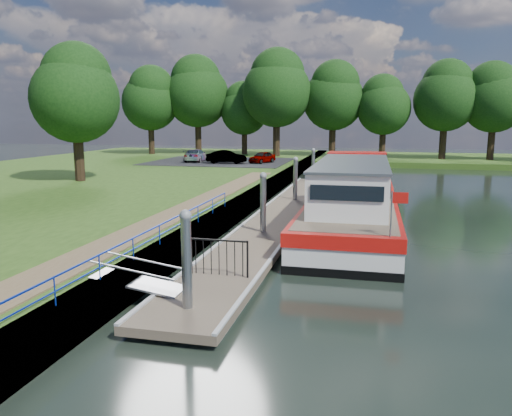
% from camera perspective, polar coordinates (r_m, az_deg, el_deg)
% --- Properties ---
extents(ground, '(160.00, 160.00, 0.00)m').
position_cam_1_polar(ground, '(13.69, -7.00, -12.03)').
color(ground, black).
rests_on(ground, ground).
extents(riverbank, '(32.00, 90.00, 0.78)m').
position_cam_1_polar(riverbank, '(35.35, -26.45, 1.32)').
color(riverbank, '#294914').
rests_on(riverbank, ground).
extents(bank_edge, '(1.10, 90.00, 0.78)m').
position_cam_1_polar(bank_edge, '(28.18, -1.42, 0.39)').
color(bank_edge, '#473D2D').
rests_on(bank_edge, ground).
extents(far_bank, '(60.00, 18.00, 0.60)m').
position_cam_1_polar(far_bank, '(64.51, 19.93, 5.20)').
color(far_bank, '#294914').
rests_on(far_bank, ground).
extents(footpath, '(1.60, 40.00, 0.05)m').
position_cam_1_polar(footpath, '(22.19, -10.64, -1.35)').
color(footpath, brown).
rests_on(footpath, riverbank).
extents(carpark, '(14.00, 12.00, 0.06)m').
position_cam_1_polar(carpark, '(52.40, -4.05, 5.34)').
color(carpark, black).
rests_on(carpark, riverbank).
extents(blue_fence, '(0.04, 18.04, 0.72)m').
position_cam_1_polar(blue_fence, '(16.97, -12.36, -3.17)').
color(blue_fence, '#0C2DBF').
rests_on(blue_fence, riverbank).
extents(pontoon, '(2.50, 30.00, 0.56)m').
position_cam_1_polar(pontoon, '(25.76, 2.96, -1.00)').
color(pontoon, brown).
rests_on(pontoon, ground).
extents(mooring_piles, '(0.30, 27.30, 3.55)m').
position_cam_1_polar(mooring_piles, '(25.57, 2.98, 1.41)').
color(mooring_piles, gray).
rests_on(mooring_piles, ground).
extents(gangway, '(2.58, 1.00, 0.92)m').
position_cam_1_polar(gangway, '(14.61, -13.27, -8.18)').
color(gangway, '#A5A8AD').
rests_on(gangway, ground).
extents(gate_panel, '(1.85, 0.05, 1.15)m').
position_cam_1_polar(gate_panel, '(15.30, -4.26, -5.05)').
color(gate_panel, black).
rests_on(gate_panel, ground).
extents(barge, '(4.36, 21.15, 4.78)m').
position_cam_1_polar(barge, '(26.60, 11.16, 1.15)').
color(barge, black).
rests_on(barge, ground).
extents(horizon_trees, '(54.38, 10.03, 12.87)m').
position_cam_1_polar(horizon_trees, '(60.93, 7.63, 12.66)').
color(horizon_trees, '#332316').
rests_on(horizon_trees, ground).
extents(bank_tree_a, '(6.12, 6.12, 9.72)m').
position_cam_1_polar(bank_tree_a, '(37.99, -19.90, 12.36)').
color(bank_tree_a, '#332316').
rests_on(bank_tree_a, riverbank).
extents(car_a, '(2.50, 3.60, 1.14)m').
position_cam_1_polar(car_a, '(50.19, 0.71, 5.84)').
color(car_a, '#999999').
rests_on(car_a, carpark).
extents(car_b, '(3.98, 1.60, 1.29)m').
position_cam_1_polar(car_b, '(49.62, -3.40, 5.86)').
color(car_b, '#999999').
rests_on(car_b, carpark).
extents(car_c, '(2.15, 4.50, 1.27)m').
position_cam_1_polar(car_c, '(52.25, -6.88, 6.00)').
color(car_c, '#999999').
rests_on(car_c, carpark).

